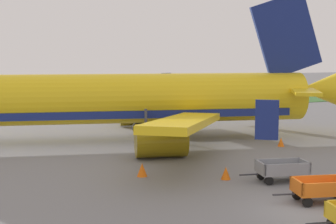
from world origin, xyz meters
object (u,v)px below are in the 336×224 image
traffic_cone_by_carts (142,170)px  baggage_cart_third_in_row (282,170)px  baggage_cart_second_in_row (322,189)px  airplane (123,100)px  traffic_cone_mid_apron (226,173)px  traffic_cone_near_plane (281,142)px

traffic_cone_by_carts → baggage_cart_third_in_row: bearing=-31.0°
baggage_cart_second_in_row → baggage_cart_third_in_row: (0.51, 3.68, 0.00)m
traffic_cone_by_carts → baggage_cart_second_in_row: bearing=-52.3°
airplane → baggage_cart_third_in_row: airplane is taller
traffic_cone_mid_apron → traffic_cone_by_carts: (-3.82, 2.28, 0.03)m
traffic_cone_mid_apron → traffic_cone_by_carts: size_ratio=0.92×
traffic_cone_near_plane → traffic_cone_mid_apron: size_ratio=0.95×
airplane → baggage_cart_second_in_row: airplane is taller
baggage_cart_second_in_row → traffic_cone_by_carts: baggage_cart_second_in_row is taller
airplane → baggage_cart_second_in_row: (3.35, -18.38, -2.45)m
baggage_cart_third_in_row → traffic_cone_near_plane: (5.64, 8.00, -0.29)m
baggage_cart_third_in_row → traffic_cone_by_carts: 7.33m
traffic_cone_near_plane → traffic_cone_by_carts: traffic_cone_by_carts is taller
baggage_cart_second_in_row → traffic_cone_mid_apron: bearing=110.6°
traffic_cone_near_plane → baggage_cart_second_in_row: bearing=-117.8°
traffic_cone_mid_apron → traffic_cone_near_plane: bearing=38.8°
baggage_cart_second_in_row → traffic_cone_by_carts: size_ratio=4.97×
baggage_cart_second_in_row → traffic_cone_by_carts: 9.44m
baggage_cart_third_in_row → traffic_cone_mid_apron: 2.89m
baggage_cart_second_in_row → airplane: bearing=100.3°
airplane → traffic_cone_by_carts: (-2.42, -10.92, -2.69)m
traffic_cone_by_carts → traffic_cone_near_plane: bearing=19.5°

